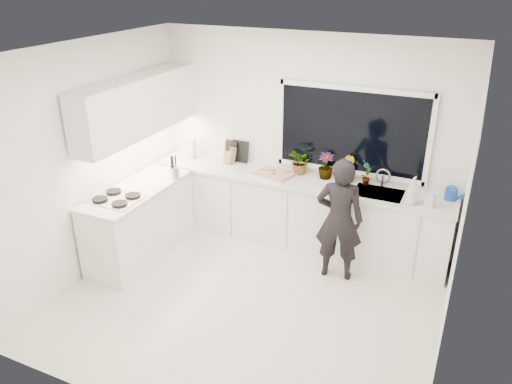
% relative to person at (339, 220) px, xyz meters
% --- Properties ---
extents(floor, '(4.00, 3.50, 0.02)m').
position_rel_person_xyz_m(floor, '(-0.74, -0.90, -0.76)').
color(floor, beige).
rests_on(floor, ground).
extents(wall_back, '(4.00, 0.02, 2.70)m').
position_rel_person_xyz_m(wall_back, '(-0.74, 0.86, 0.60)').
color(wall_back, white).
rests_on(wall_back, ground).
extents(wall_left, '(0.02, 3.50, 2.70)m').
position_rel_person_xyz_m(wall_left, '(-2.75, -0.90, 0.60)').
color(wall_left, white).
rests_on(wall_left, ground).
extents(wall_right, '(0.02, 3.50, 2.70)m').
position_rel_person_xyz_m(wall_right, '(1.27, -0.90, 0.60)').
color(wall_right, white).
rests_on(wall_right, ground).
extents(ceiling, '(4.00, 3.50, 0.02)m').
position_rel_person_xyz_m(ceiling, '(-0.74, -0.90, 1.96)').
color(ceiling, white).
rests_on(ceiling, wall_back).
extents(window, '(1.80, 0.02, 1.00)m').
position_rel_person_xyz_m(window, '(-0.14, 0.83, 0.80)').
color(window, black).
rests_on(window, wall_back).
extents(base_cabinets_back, '(3.92, 0.58, 0.88)m').
position_rel_person_xyz_m(base_cabinets_back, '(-0.74, 0.55, -0.31)').
color(base_cabinets_back, white).
rests_on(base_cabinets_back, floor).
extents(base_cabinets_left, '(0.58, 1.60, 0.88)m').
position_rel_person_xyz_m(base_cabinets_left, '(-2.41, -0.55, -0.31)').
color(base_cabinets_left, white).
rests_on(base_cabinets_left, floor).
extents(countertop_back, '(3.94, 0.62, 0.04)m').
position_rel_person_xyz_m(countertop_back, '(-0.74, 0.54, 0.15)').
color(countertop_back, silver).
rests_on(countertop_back, base_cabinets_back).
extents(countertop_left, '(0.62, 1.60, 0.04)m').
position_rel_person_xyz_m(countertop_left, '(-2.41, -0.55, 0.15)').
color(countertop_left, silver).
rests_on(countertop_left, base_cabinets_left).
extents(upper_cabinets, '(0.34, 2.10, 0.70)m').
position_rel_person_xyz_m(upper_cabinets, '(-2.53, -0.20, 1.10)').
color(upper_cabinets, white).
rests_on(upper_cabinets, wall_left).
extents(sink, '(0.58, 0.42, 0.14)m').
position_rel_person_xyz_m(sink, '(0.31, 0.55, 0.12)').
color(sink, silver).
rests_on(sink, countertop_back).
extents(faucet, '(0.03, 0.03, 0.22)m').
position_rel_person_xyz_m(faucet, '(0.31, 0.75, 0.28)').
color(faucet, silver).
rests_on(faucet, countertop_back).
extents(stovetop, '(0.56, 0.48, 0.03)m').
position_rel_person_xyz_m(stovetop, '(-2.43, -0.90, 0.19)').
color(stovetop, black).
rests_on(stovetop, countertop_left).
extents(person, '(0.60, 0.44, 1.50)m').
position_rel_person_xyz_m(person, '(0.00, 0.00, 0.00)').
color(person, black).
rests_on(person, floor).
extents(pizza_tray, '(0.57, 0.48, 0.03)m').
position_rel_person_xyz_m(pizza_tray, '(-1.03, 0.52, 0.19)').
color(pizza_tray, '#B4B3B8').
rests_on(pizza_tray, countertop_back).
extents(pizza, '(0.52, 0.43, 0.01)m').
position_rel_person_xyz_m(pizza, '(-1.03, 0.52, 0.20)').
color(pizza, '#B41827').
rests_on(pizza, pizza_tray).
extents(watering_can, '(0.17, 0.17, 0.13)m').
position_rel_person_xyz_m(watering_can, '(1.11, 0.71, 0.24)').
color(watering_can, '#123DAF').
rests_on(watering_can, countertop_back).
extents(paper_towel_roll, '(0.13, 0.13, 0.26)m').
position_rel_person_xyz_m(paper_towel_roll, '(-2.33, 0.65, 0.30)').
color(paper_towel_roll, silver).
rests_on(paper_towel_roll, countertop_back).
extents(knife_block, '(0.15, 0.13, 0.22)m').
position_rel_person_xyz_m(knife_block, '(-1.76, 0.69, 0.28)').
color(knife_block, '#A0704A').
rests_on(knife_block, countertop_back).
extents(utensil_crock, '(0.14, 0.14, 0.16)m').
position_rel_person_xyz_m(utensil_crock, '(-2.14, -0.10, 0.25)').
color(utensil_crock, silver).
rests_on(utensil_crock, countertop_left).
extents(picture_frame_large, '(0.21, 0.09, 0.28)m').
position_rel_person_xyz_m(picture_frame_large, '(-1.80, 0.79, 0.31)').
color(picture_frame_large, black).
rests_on(picture_frame_large, countertop_back).
extents(picture_frame_small, '(0.25, 0.03, 0.30)m').
position_rel_person_xyz_m(picture_frame_small, '(-1.65, 0.79, 0.32)').
color(picture_frame_small, black).
rests_on(picture_frame_small, countertop_back).
extents(herb_plants, '(1.12, 0.39, 0.34)m').
position_rel_person_xyz_m(herb_plants, '(-0.46, 0.71, 0.34)').
color(herb_plants, '#26662D').
rests_on(herb_plants, countertop_back).
extents(soap_bottles, '(0.33, 0.15, 0.32)m').
position_rel_person_xyz_m(soap_bottles, '(0.77, 0.40, 0.32)').
color(soap_bottles, '#D8BF66').
rests_on(soap_bottles, countertop_back).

